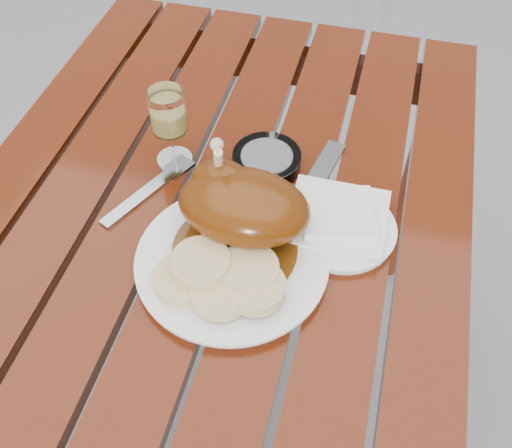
{
  "coord_description": "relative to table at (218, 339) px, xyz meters",
  "views": [
    {
      "loc": [
        0.22,
        -0.52,
        1.43
      ],
      "look_at": [
        0.08,
        -0.01,
        0.78
      ],
      "focal_mm": 40.0,
      "sensor_mm": 36.0,
      "label": 1
    }
  ],
  "objects": [
    {
      "name": "table",
      "position": [
        0.0,
        0.0,
        0.0
      ],
      "size": [
        0.8,
        1.2,
        0.75
      ],
      "primitive_type": "cube",
      "color": "maroon",
      "rests_on": "ground"
    },
    {
      "name": "roast_duck",
      "position": [
        0.06,
        -0.01,
        0.45
      ],
      "size": [
        0.19,
        0.2,
        0.14
      ],
      "color": "#592E0A",
      "rests_on": "dinner_plate"
    },
    {
      "name": "knife",
      "position": [
        0.14,
        0.07,
        0.38
      ],
      "size": [
        0.07,
        0.24,
        0.01
      ],
      "primitive_type": "cube",
      "rotation": [
        0.0,
        0.0,
        -0.2
      ],
      "color": "gray",
      "rests_on": "table"
    },
    {
      "name": "dinner_plate",
      "position": [
        0.06,
        -0.07,
        0.38
      ],
      "size": [
        0.29,
        0.29,
        0.02
      ],
      "primitive_type": "cylinder",
      "rotation": [
        0.0,
        0.0,
        -0.05
      ],
      "color": "white",
      "rests_on": "table"
    },
    {
      "name": "fork",
      "position": [
        -0.11,
        0.03,
        0.38
      ],
      "size": [
        0.09,
        0.17,
        0.01
      ],
      "primitive_type": "cube",
      "rotation": [
        0.0,
        0.0,
        -0.43
      ],
      "color": "gray",
      "rests_on": "table"
    },
    {
      "name": "side_plate",
      "position": [
        0.21,
        0.04,
        0.38
      ],
      "size": [
        0.17,
        0.17,
        0.01
      ],
      "primitive_type": "cylinder",
      "rotation": [
        0.0,
        0.0,
        0.01
      ],
      "color": "white",
      "rests_on": "table"
    },
    {
      "name": "ground",
      "position": [
        0.0,
        0.0,
        -0.38
      ],
      "size": [
        60.0,
        60.0,
        0.0
      ],
      "primitive_type": "plane",
      "color": "slate",
      "rests_on": "ground"
    },
    {
      "name": "napkin",
      "position": [
        0.2,
        0.05,
        0.39
      ],
      "size": [
        0.15,
        0.14,
        0.01
      ],
      "primitive_type": "cube",
      "rotation": [
        0.0,
        0.0,
        0.0
      ],
      "color": "white",
      "rests_on": "side_plate"
    },
    {
      "name": "wine_glass",
      "position": [
        -0.09,
        0.12,
        0.45
      ],
      "size": [
        0.07,
        0.07,
        0.14
      ],
      "primitive_type": "cylinder",
      "rotation": [
        0.0,
        0.0,
        -0.27
      ],
      "color": "#D7C261",
      "rests_on": "table"
    },
    {
      "name": "bread_dumplings",
      "position": [
        0.06,
        -0.11,
        0.41
      ],
      "size": [
        0.18,
        0.12,
        0.03
      ],
      "color": "#E1BF89",
      "rests_on": "dinner_plate"
    },
    {
      "name": "ashtray",
      "position": [
        0.06,
        0.14,
        0.39
      ],
      "size": [
        0.14,
        0.14,
        0.03
      ],
      "primitive_type": "cylinder",
      "rotation": [
        0.0,
        0.0,
        0.25
      ],
      "color": "#B2B7BC",
      "rests_on": "table"
    }
  ]
}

